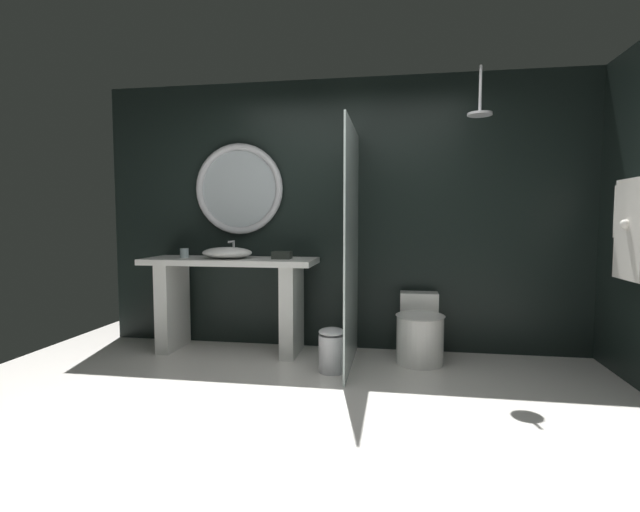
# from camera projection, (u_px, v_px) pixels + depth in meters

# --- Properties ---
(ground_plane) EXTENTS (5.76, 5.76, 0.00)m
(ground_plane) POSITION_uv_depth(u_px,v_px,m) (306.00, 429.00, 2.84)
(ground_plane) COLOR silver
(back_wall_panel) EXTENTS (4.80, 0.10, 2.60)m
(back_wall_panel) POSITION_uv_depth(u_px,v_px,m) (343.00, 215.00, 4.60)
(back_wall_panel) COLOR black
(back_wall_panel) RESTS_ON ground_plane
(vanity_counter) EXTENTS (1.62, 0.58, 0.89)m
(vanity_counter) POSITION_uv_depth(u_px,v_px,m) (231.00, 293.00, 4.48)
(vanity_counter) COLOR silver
(vanity_counter) RESTS_ON ground_plane
(vessel_sink) EXTENTS (0.47, 0.39, 0.16)m
(vessel_sink) POSITION_uv_depth(u_px,v_px,m) (227.00, 253.00, 4.42)
(vessel_sink) COLOR white
(vessel_sink) RESTS_ON vanity_counter
(tumbler_cup) EXTENTS (0.08, 0.08, 0.09)m
(tumbler_cup) POSITION_uv_depth(u_px,v_px,m) (184.00, 253.00, 4.51)
(tumbler_cup) COLOR silver
(tumbler_cup) RESTS_ON vanity_counter
(tissue_box) EXTENTS (0.17, 0.13, 0.07)m
(tissue_box) POSITION_uv_depth(u_px,v_px,m) (282.00, 255.00, 4.37)
(tissue_box) COLOR #282D28
(tissue_box) RESTS_ON vanity_counter
(round_wall_mirror) EXTENTS (0.90, 0.07, 0.90)m
(round_wall_mirror) POSITION_uv_depth(u_px,v_px,m) (239.00, 189.00, 4.66)
(round_wall_mirror) COLOR silver
(shower_glass_panel) EXTENTS (0.02, 1.11, 2.05)m
(shower_glass_panel) POSITION_uv_depth(u_px,v_px,m) (352.00, 247.00, 4.01)
(shower_glass_panel) COLOR silver
(shower_glass_panel) RESTS_ON ground_plane
(rain_shower_head) EXTENTS (0.20, 0.20, 0.40)m
(rain_shower_head) POSITION_uv_depth(u_px,v_px,m) (480.00, 109.00, 3.81)
(rain_shower_head) COLOR silver
(hanging_bathrobe) EXTENTS (0.20, 0.56, 0.80)m
(hanging_bathrobe) POSITION_uv_depth(u_px,v_px,m) (636.00, 225.00, 3.35)
(hanging_bathrobe) COLOR silver
(toilet) EXTENTS (0.43, 0.63, 0.58)m
(toilet) POSITION_uv_depth(u_px,v_px,m) (420.00, 332.00, 4.18)
(toilet) COLOR white
(toilet) RESTS_ON ground_plane
(waste_bin) EXTENTS (0.22, 0.22, 0.37)m
(waste_bin) POSITION_uv_depth(u_px,v_px,m) (332.00, 350.00, 3.89)
(waste_bin) COLOR silver
(waste_bin) RESTS_ON ground_plane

